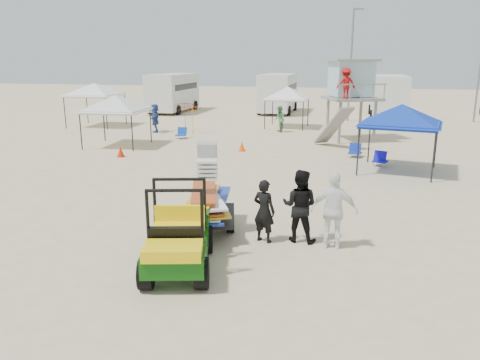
% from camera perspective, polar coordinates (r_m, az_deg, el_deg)
% --- Properties ---
extents(ground, '(140.00, 140.00, 0.00)m').
position_cam_1_polar(ground, '(10.43, -6.66, -10.81)').
color(ground, beige).
rests_on(ground, ground).
extents(utility_cart, '(1.83, 2.74, 1.90)m').
position_cam_1_polar(utility_cart, '(10.14, -7.74, -6.17)').
color(utility_cart, '#0B470B').
rests_on(utility_cart, ground).
extents(surf_trailer, '(1.70, 2.49, 2.16)m').
position_cam_1_polar(surf_trailer, '(12.23, -3.78, -2.48)').
color(surf_trailer, black).
rests_on(surf_trailer, ground).
extents(man_left, '(0.68, 0.55, 1.60)m').
position_cam_1_polar(man_left, '(11.62, 2.95, -3.79)').
color(man_left, black).
rests_on(man_left, ground).
extents(man_mid, '(0.97, 0.80, 1.84)m').
position_cam_1_polar(man_mid, '(11.71, 7.29, -3.14)').
color(man_mid, black).
rests_on(man_mid, ground).
extents(man_right, '(1.10, 0.46, 1.88)m').
position_cam_1_polar(man_right, '(11.41, 11.40, -3.67)').
color(man_right, white).
rests_on(man_right, ground).
extents(lifeguard_tower, '(3.55, 3.55, 4.36)m').
position_cam_1_polar(lifeguard_tower, '(27.22, 13.40, 11.57)').
color(lifeguard_tower, gray).
rests_on(lifeguard_tower, ground).
extents(canopy_blue, '(3.37, 3.37, 3.14)m').
position_cam_1_polar(canopy_blue, '(19.81, 19.12, 8.33)').
color(canopy_blue, black).
rests_on(canopy_blue, ground).
extents(canopy_white_a, '(3.10, 3.10, 3.07)m').
position_cam_1_polar(canopy_white_a, '(25.46, -14.97, 9.66)').
color(canopy_white_a, black).
rests_on(canopy_white_a, ground).
extents(canopy_white_b, '(3.26, 3.26, 3.32)m').
position_cam_1_polar(canopy_white_b, '(33.68, -17.34, 10.98)').
color(canopy_white_b, black).
rests_on(canopy_white_b, ground).
extents(canopy_white_c, '(2.75, 2.75, 3.13)m').
position_cam_1_polar(canopy_white_c, '(31.70, 5.82, 11.01)').
color(canopy_white_c, black).
rests_on(canopy_white_c, ground).
extents(umbrella_a, '(2.62, 2.64, 1.84)m').
position_cam_1_polar(umbrella_a, '(30.57, -6.77, 7.74)').
color(umbrella_a, '#AC1712').
rests_on(umbrella_a, ground).
extents(umbrella_b, '(2.63, 2.64, 1.75)m').
position_cam_1_polar(umbrella_b, '(29.09, -5.78, 7.34)').
color(umbrella_b, orange).
rests_on(umbrella_b, ground).
extents(cone_near, '(0.34, 0.34, 0.50)m').
position_cam_1_polar(cone_near, '(22.70, -14.36, 3.37)').
color(cone_near, red).
rests_on(cone_near, ground).
extents(cone_far, '(0.34, 0.34, 0.50)m').
position_cam_1_polar(cone_far, '(23.39, 0.22, 4.14)').
color(cone_far, '#FF5808').
rests_on(cone_far, ground).
extents(beach_chair_a, '(0.56, 0.60, 0.64)m').
position_cam_1_polar(beach_chair_a, '(27.45, -7.15, 5.70)').
color(beach_chair_a, '#1042B1').
rests_on(beach_chair_a, ground).
extents(beach_chair_b, '(0.65, 0.71, 0.64)m').
position_cam_1_polar(beach_chair_b, '(22.62, 13.85, 3.52)').
color(beach_chair_b, '#0F2CA7').
rests_on(beach_chair_b, ground).
extents(beach_chair_c, '(0.70, 0.77, 0.64)m').
position_cam_1_polar(beach_chair_c, '(21.00, 16.71, 2.51)').
color(beach_chair_c, '#1411B9').
rests_on(beach_chair_c, ground).
extents(rv_far_left, '(2.64, 6.80, 3.25)m').
position_cam_1_polar(rv_far_left, '(41.83, -8.17, 10.69)').
color(rv_far_left, silver).
rests_on(rv_far_left, ground).
extents(rv_mid_left, '(2.65, 6.50, 3.25)m').
position_cam_1_polar(rv_mid_left, '(40.91, 4.65, 10.70)').
color(rv_mid_left, silver).
rests_on(rv_mid_left, ground).
extents(rv_mid_right, '(2.64, 7.00, 3.25)m').
position_cam_1_polar(rv_mid_right, '(39.00, 17.66, 9.91)').
color(rv_mid_right, silver).
rests_on(rv_mid_right, ground).
extents(light_pole_left, '(0.14, 0.14, 8.00)m').
position_cam_1_polar(light_pole_left, '(35.83, 13.34, 13.37)').
color(light_pole_left, slate).
rests_on(light_pole_left, ground).
extents(light_pole_right, '(0.14, 0.14, 8.00)m').
position_cam_1_polar(light_pole_right, '(38.32, 27.24, 12.24)').
color(light_pole_right, slate).
rests_on(light_pole_right, ground).
extents(distant_beachgoers, '(8.61, 3.20, 1.78)m').
position_cam_1_polar(distant_beachgoers, '(29.69, -5.17, 7.48)').
color(distant_beachgoers, '#2E478C').
rests_on(distant_beachgoers, ground).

